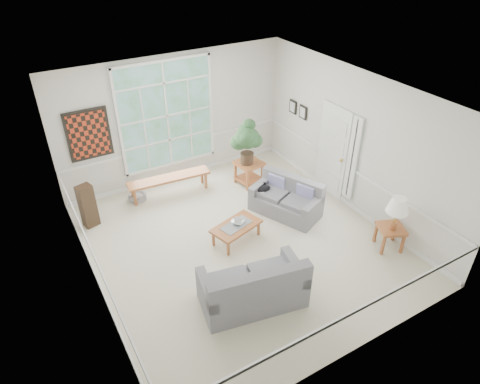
# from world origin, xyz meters

# --- Properties ---
(floor) EXTENTS (5.50, 6.00, 0.01)m
(floor) POSITION_xyz_m (0.00, 0.00, -0.01)
(floor) COLOR beige
(floor) RESTS_ON ground
(ceiling) EXTENTS (5.50, 6.00, 0.02)m
(ceiling) POSITION_xyz_m (0.00, 0.00, 3.00)
(ceiling) COLOR white
(ceiling) RESTS_ON ground
(wall_back) EXTENTS (5.50, 0.02, 3.00)m
(wall_back) POSITION_xyz_m (0.00, 3.00, 1.50)
(wall_back) COLOR silver
(wall_back) RESTS_ON ground
(wall_front) EXTENTS (5.50, 0.02, 3.00)m
(wall_front) POSITION_xyz_m (0.00, -3.00, 1.50)
(wall_front) COLOR silver
(wall_front) RESTS_ON ground
(wall_left) EXTENTS (0.02, 6.00, 3.00)m
(wall_left) POSITION_xyz_m (-2.75, 0.00, 1.50)
(wall_left) COLOR silver
(wall_left) RESTS_ON ground
(wall_right) EXTENTS (0.02, 6.00, 3.00)m
(wall_right) POSITION_xyz_m (2.75, 0.00, 1.50)
(wall_right) COLOR silver
(wall_right) RESTS_ON ground
(window_back) EXTENTS (2.30, 0.08, 2.40)m
(window_back) POSITION_xyz_m (-0.20, 2.96, 1.65)
(window_back) COLOR white
(window_back) RESTS_ON wall_back
(entry_door) EXTENTS (0.08, 0.90, 2.10)m
(entry_door) POSITION_xyz_m (2.71, 0.60, 1.05)
(entry_door) COLOR white
(entry_door) RESTS_ON floor
(door_sidelight) EXTENTS (0.08, 0.26, 1.90)m
(door_sidelight) POSITION_xyz_m (2.71, -0.03, 1.15)
(door_sidelight) COLOR white
(door_sidelight) RESTS_ON wall_right
(wall_art) EXTENTS (0.90, 0.06, 1.10)m
(wall_art) POSITION_xyz_m (-1.95, 2.95, 1.60)
(wall_art) COLOR #622112
(wall_art) RESTS_ON wall_back
(wall_frame_near) EXTENTS (0.04, 0.26, 0.32)m
(wall_frame_near) POSITION_xyz_m (2.71, 1.75, 1.55)
(wall_frame_near) COLOR black
(wall_frame_near) RESTS_ON wall_right
(wall_frame_far) EXTENTS (0.04, 0.26, 0.32)m
(wall_frame_far) POSITION_xyz_m (2.71, 2.15, 1.55)
(wall_frame_far) COLOR black
(wall_frame_far) RESTS_ON wall_right
(loveseat_right) EXTENTS (1.28, 1.64, 0.79)m
(loveseat_right) POSITION_xyz_m (1.34, 0.38, 0.39)
(loveseat_right) COLOR slate
(loveseat_right) RESTS_ON floor
(loveseat_front) EXTENTS (1.82, 1.18, 0.91)m
(loveseat_front) POSITION_xyz_m (-0.60, -1.41, 0.46)
(loveseat_front) COLOR slate
(loveseat_front) RESTS_ON floor
(coffee_table) EXTENTS (1.09, 0.78, 0.37)m
(coffee_table) POSITION_xyz_m (-0.03, 0.12, 0.18)
(coffee_table) COLOR #9C552B
(coffee_table) RESTS_ON floor
(pewter_bowl) EXTENTS (0.42, 0.42, 0.07)m
(pewter_bowl) POSITION_xyz_m (0.02, 0.16, 0.40)
(pewter_bowl) COLOR #A4A3A9
(pewter_bowl) RESTS_ON coffee_table
(window_bench) EXTENTS (1.91, 0.52, 0.44)m
(window_bench) POSITION_xyz_m (-0.52, 2.34, 0.22)
(window_bench) COLOR #9C552B
(window_bench) RESTS_ON floor
(end_table) EXTENTS (0.65, 0.65, 0.57)m
(end_table) POSITION_xyz_m (1.29, 1.83, 0.29)
(end_table) COLOR #9C552B
(end_table) RESTS_ON floor
(houseplant) EXTENTS (0.74, 0.74, 1.06)m
(houseplant) POSITION_xyz_m (1.23, 1.82, 1.10)
(houseplant) COLOR #2B522B
(houseplant) RESTS_ON end_table
(side_table) EXTENTS (0.63, 0.63, 0.49)m
(side_table) POSITION_xyz_m (2.40, -1.56, 0.24)
(side_table) COLOR #9C552B
(side_table) RESTS_ON floor
(table_lamp) EXTENTS (0.56, 0.56, 0.70)m
(table_lamp) POSITION_xyz_m (2.37, -1.61, 0.83)
(table_lamp) COLOR white
(table_lamp) RESTS_ON side_table
(pet_bed) EXTENTS (0.44, 0.44, 0.12)m
(pet_bed) POSITION_xyz_m (-1.26, 2.51, 0.06)
(pet_bed) COLOR gray
(pet_bed) RESTS_ON floor
(floor_speaker) EXTENTS (0.35, 0.30, 0.95)m
(floor_speaker) POSITION_xyz_m (-2.40, 2.08, 0.47)
(floor_speaker) COLOR #382619
(floor_speaker) RESTS_ON floor
(cat) EXTENTS (0.38, 0.33, 0.15)m
(cat) POSITION_xyz_m (1.05, 0.82, 0.48)
(cat) COLOR black
(cat) RESTS_ON loveseat_right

